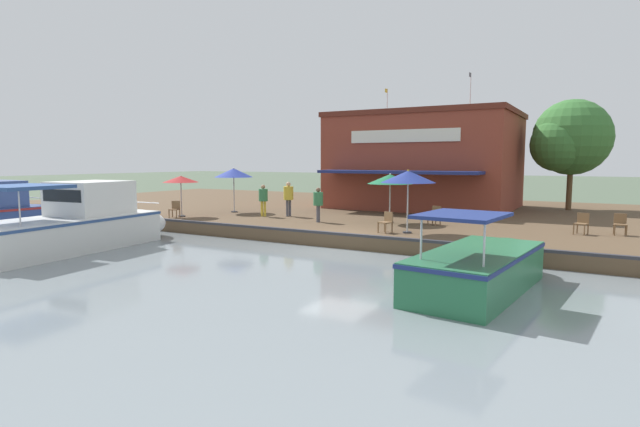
# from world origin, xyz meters

# --- Properties ---
(ground_plane) EXTENTS (220.00, 220.00, 0.00)m
(ground_plane) POSITION_xyz_m (0.00, 0.00, 0.00)
(ground_plane) COLOR #4C5B47
(quay_deck) EXTENTS (22.00, 56.00, 0.60)m
(quay_deck) POSITION_xyz_m (-11.00, 0.00, 0.30)
(quay_deck) COLOR brown
(quay_deck) RESTS_ON ground
(quay_edge_fender) EXTENTS (0.20, 50.40, 0.10)m
(quay_edge_fender) POSITION_xyz_m (-0.10, 0.00, 0.65)
(quay_edge_fender) COLOR #2D2D33
(quay_edge_fender) RESTS_ON quay_deck
(waterfront_restaurant) EXTENTS (9.99, 10.76, 8.09)m
(waterfront_restaurant) POSITION_xyz_m (-13.42, -0.92, 3.52)
(waterfront_restaurant) COLOR brown
(waterfront_restaurant) RESTS_ON quay_deck
(patio_umbrella_back_row) EXTENTS (2.13, 2.13, 2.33)m
(patio_umbrella_back_row) POSITION_xyz_m (-4.75, 0.19, 2.66)
(patio_umbrella_back_row) COLOR #B7B7B7
(patio_umbrella_back_row) RESTS_ON quay_deck
(patio_umbrella_far_corner) EXTENTS (2.20, 2.20, 2.56)m
(patio_umbrella_far_corner) POSITION_xyz_m (-1.96, 2.06, 2.88)
(patio_umbrella_far_corner) COLOR #B7B7B7
(patio_umbrella_far_corner) RESTS_ON quay_deck
(patio_umbrella_near_quay_edge) EXTENTS (1.85, 1.85, 2.17)m
(patio_umbrella_near_quay_edge) POSITION_xyz_m (-1.84, -10.30, 2.55)
(patio_umbrella_near_quay_edge) COLOR #B7B7B7
(patio_umbrella_near_quay_edge) RESTS_ON quay_deck
(patio_umbrella_mid_patio_left) EXTENTS (2.17, 2.17, 2.53)m
(patio_umbrella_mid_patio_left) POSITION_xyz_m (-4.92, -9.30, 2.84)
(patio_umbrella_mid_patio_left) COLOR #B7B7B7
(patio_umbrella_mid_patio_left) RESTS_ON quay_deck
(cafe_chair_beside_entrance) EXTENTS (0.57, 0.57, 0.85)m
(cafe_chair_beside_entrance) POSITION_xyz_m (-1.30, -10.23, 1.08)
(cafe_chair_beside_entrance) COLOR brown
(cafe_chair_beside_entrance) RESTS_ON quay_deck
(cafe_chair_facing_river) EXTENTS (0.47, 0.47, 0.85)m
(cafe_chair_facing_river) POSITION_xyz_m (-5.57, 9.54, 1.08)
(cafe_chair_facing_river) COLOR brown
(cafe_chair_facing_river) RESTS_ON quay_deck
(cafe_chair_under_first_umbrella) EXTENTS (0.55, 0.55, 0.85)m
(cafe_chair_under_first_umbrella) POSITION_xyz_m (-5.06, 8.21, 1.08)
(cafe_chair_under_first_umbrella) COLOR brown
(cafe_chair_under_first_umbrella) RESTS_ON quay_deck
(cafe_chair_back_row_seat) EXTENTS (0.54, 0.54, 0.85)m
(cafe_chair_back_row_seat) POSITION_xyz_m (-5.09, 2.26, 1.08)
(cafe_chair_back_row_seat) COLOR brown
(cafe_chair_back_row_seat) RESTS_ON quay_deck
(cafe_chair_far_corner_seat) EXTENTS (0.56, 0.56, 0.85)m
(cafe_chair_far_corner_seat) POSITION_xyz_m (-1.64, 1.29, 1.08)
(cafe_chair_far_corner_seat) COLOR brown
(cafe_chair_far_corner_seat) RESTS_ON quay_deck
(person_at_quay_edge) EXTENTS (0.51, 0.51, 1.81)m
(person_at_quay_edge) POSITION_xyz_m (-4.70, -5.47, 1.75)
(person_at_quay_edge) COLOR #4C4C56
(person_at_quay_edge) RESTS_ON quay_deck
(person_mid_patio) EXTENTS (0.47, 0.47, 1.67)m
(person_mid_patio) POSITION_xyz_m (-3.99, -6.59, 1.64)
(person_mid_patio) COLOR gold
(person_mid_patio) RESTS_ON quay_deck
(person_near_entrance) EXTENTS (0.47, 0.47, 1.65)m
(person_near_entrance) POSITION_xyz_m (-3.32, -2.88, 1.63)
(person_near_entrance) COLOR #4C4C56
(person_near_entrance) RESTS_ON quay_deck
(motorboat_nearest_quay) EXTENTS (6.47, 2.76, 2.18)m
(motorboat_nearest_quay) POSITION_xyz_m (3.35, 6.18, 0.68)
(motorboat_nearest_quay) COLOR #287047
(motorboat_nearest_quay) RESTS_ON river_water
(motorboat_mid_row) EXTENTS (8.66, 3.68, 2.62)m
(motorboat_mid_row) POSITION_xyz_m (4.71, -9.06, 1.01)
(motorboat_mid_row) COLOR silver
(motorboat_mid_row) RESTS_ON river_water
(tree_downstream_bank) EXTENTS (4.65, 4.43, 6.50)m
(tree_downstream_bank) POSITION_xyz_m (-15.71, 6.95, 4.77)
(tree_downstream_bank) COLOR brown
(tree_downstream_bank) RESTS_ON quay_deck
(tree_upstream_bank) EXTENTS (3.88, 3.70, 6.54)m
(tree_upstream_bank) POSITION_xyz_m (-17.26, -3.42, 5.17)
(tree_upstream_bank) COLOR brown
(tree_upstream_bank) RESTS_ON quay_deck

